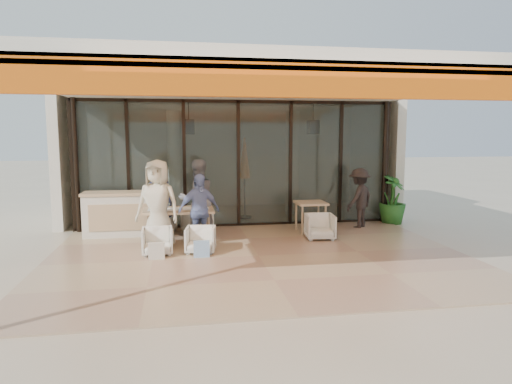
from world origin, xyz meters
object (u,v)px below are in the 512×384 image
chair_near_right (200,238)px  diner_navy (160,202)px  chair_near_left (157,240)px  side_chair (320,225)px  dining_table (178,212)px  diner_cream (158,205)px  standing_woman (359,198)px  potted_palm (393,199)px  diner_periwinkle (199,211)px  host_counter (125,214)px  chair_far_left (161,221)px  side_table (311,206)px  diner_grey (197,199)px  chair_far_right (197,220)px

chair_near_right → diner_navy: diner_navy is taller
chair_near_left → side_chair: size_ratio=0.94×
dining_table → diner_cream: bearing=-132.1°
standing_woman → potted_palm: 1.18m
chair_near_right → diner_periwinkle: (0.00, 0.50, 0.48)m
host_counter → dining_table: bearing=-34.7°
chair_far_left → standing_woman: size_ratio=0.43×
diner_periwinkle → potted_palm: diner_periwinkle is taller
dining_table → chair_far_left: (-0.41, 0.94, -0.36)m
chair_near_left → side_table: side_table is taller
dining_table → diner_grey: diner_grey is taller
chair_far_left → side_chair: size_ratio=1.01×
dining_table → diner_periwinkle: 0.63m
diner_navy → diner_cream: 0.90m
dining_table → chair_near_left: 1.11m
potted_palm → diner_navy: bearing=-172.1°
standing_woman → diner_cream: bearing=-23.6°
chair_far_right → diner_grey: bearing=68.3°
diner_grey → diner_cream: (-0.84, -0.90, 0.03)m
diner_periwinkle → standing_woman: (4.05, 1.31, -0.02)m
standing_woman → diner_periwinkle: bearing=-20.7°
chair_far_left → side_chair: 3.72m
dining_table → potted_palm: size_ratio=1.15×
chair_far_left → side_table: bearing=-172.7°
chair_far_right → chair_near_right: chair_far_right is taller
chair_far_right → standing_woman: bearing=157.1°
chair_near_right → side_table: bearing=37.4°
standing_woman → potted_palm: standing_woman is taller
dining_table → diner_navy: 0.62m
chair_far_right → potted_palm: potted_palm is taller
chair_near_left → chair_near_right: (0.84, 0.00, -0.01)m
dining_table → chair_near_right: (0.43, -0.96, -0.39)m
chair_near_left → side_table: (3.54, 1.48, 0.34)m
chair_far_left → chair_near_right: 2.08m
chair_near_right → diner_navy: size_ratio=0.35×
diner_navy → potted_palm: size_ratio=1.28×
side_chair → standing_woman: size_ratio=0.42×
chair_far_left → standing_woman: (4.89, -0.09, 0.43)m
diner_navy → diner_periwinkle: (0.84, -0.90, -0.06)m
diner_grey → potted_palm: diner_grey is taller
side_chair → diner_navy: bearing=175.6°
diner_cream → chair_near_left: bearing=-70.4°
diner_periwinkle → potted_palm: size_ratio=1.19×
diner_navy → dining_table: bearing=137.2°
chair_near_left → dining_table: bearing=64.6°
chair_near_left → diner_grey: size_ratio=0.34×
chair_far_right → diner_navy: diner_navy is taller
host_counter → chair_near_right: bearing=-47.5°
dining_table → chair_far_left: size_ratio=2.33×
chair_near_right → side_table: (2.70, 1.48, 0.34)m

